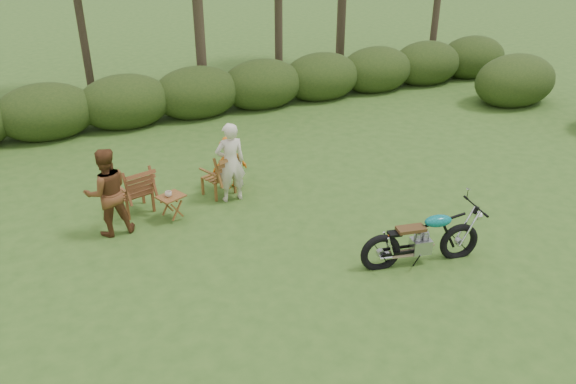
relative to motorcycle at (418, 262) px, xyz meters
name	(u,v)px	position (x,y,z in m)	size (l,w,h in m)	color
ground	(364,282)	(-1.14, -0.12, 0.00)	(80.00, 80.00, 0.00)	#30521B
motorcycle	(418,262)	(0.00, 0.00, 0.00)	(1.98, 0.75, 1.13)	#0EBCB5
lawn_chair_right	(219,194)	(-2.22, 3.82, 0.00)	(0.64, 0.64, 0.94)	brown
lawn_chair_left	(137,211)	(-3.93, 3.78, 0.00)	(0.67, 0.67, 0.97)	#5D3217
side_table	(172,208)	(-3.36, 3.17, 0.25)	(0.48, 0.41, 0.50)	#5E3217
cup	(168,194)	(-3.41, 3.17, 0.55)	(0.13, 0.13, 0.10)	beige
adult_a	(232,199)	(-2.06, 3.46, 0.00)	(0.60, 0.39, 1.64)	beige
adult_b	(114,232)	(-4.48, 3.15, 0.00)	(0.80, 0.62, 1.64)	brown
child	(231,187)	(-1.88, 4.03, 0.00)	(0.74, 0.42, 1.14)	#D16313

